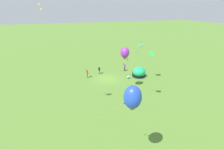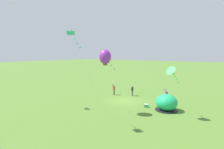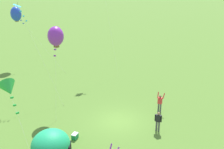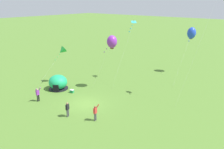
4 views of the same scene
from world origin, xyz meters
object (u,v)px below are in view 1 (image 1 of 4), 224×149
object	(u,v)px
popup_tent	(139,72)
kite_purple	(125,53)
person_center_field	(99,70)
cooler_box	(128,78)
kite_blue	(133,97)
kite_cyan	(140,47)
kite_yellow	(37,0)
kite_green	(151,55)
person_with_toddler	(125,67)
person_strolling	(87,73)

from	to	relation	value
popup_tent	kite_purple	size ratio (longest dim) A/B	0.36
person_center_field	cooler_box	bearing A→B (deg)	135.54
person_center_field	kite_blue	xyz separation A→B (m)	(4.22, 23.77, 6.04)
kite_blue	kite_cyan	bearing A→B (deg)	-121.83
popup_tent	kite_yellow	size ratio (longest dim) A/B	0.18
person_center_field	kite_green	xyz separation A→B (m)	(-8.59, 6.44, 4.17)
kite_cyan	cooler_box	bearing A→B (deg)	-108.16
cooler_box	kite_green	size ratio (longest dim) A/B	0.10
popup_tent	cooler_box	bearing A→B (deg)	6.84
kite_blue	person_with_toddler	bearing A→B (deg)	-113.36
kite_blue	kite_cyan	size ratio (longest dim) A/B	0.90
cooler_box	kite_purple	bearing A→B (deg)	57.18
kite_yellow	kite_blue	bearing A→B (deg)	123.15
person_center_field	kite_cyan	size ratio (longest dim) A/B	0.18
person_strolling	kite_yellow	size ratio (longest dim) A/B	0.12
cooler_box	kite_cyan	distance (m)	13.39
kite_yellow	person_strolling	bearing A→B (deg)	-119.55
kite_yellow	kite_purple	bearing A→B (deg)	-158.19
kite_purple	kite_green	size ratio (longest dim) A/B	1.32
person_with_toddler	kite_blue	world-z (taller)	kite_blue
person_strolling	kite_purple	world-z (taller)	kite_purple
person_with_toddler	kite_yellow	world-z (taller)	kite_yellow
popup_tent	person_with_toddler	world-z (taller)	popup_tent
popup_tent	kite_purple	world-z (taller)	kite_purple
kite_yellow	popup_tent	bearing A→B (deg)	-150.50
person_strolling	kite_cyan	size ratio (longest dim) A/B	0.20
popup_tent	kite_blue	size ratio (longest dim) A/B	0.33
cooler_box	kite_green	xyz separation A→B (m)	(-3.83, 1.77, 4.91)
popup_tent	kite_blue	bearing A→B (deg)	59.16
kite_cyan	person_with_toddler	bearing A→B (deg)	-107.21
popup_tent	person_center_field	distance (m)	8.56
cooler_box	person_strolling	bearing A→B (deg)	-23.52
person_with_toddler	kite_purple	distance (m)	11.96
kite_cyan	kite_green	distance (m)	11.29
person_center_field	kite_blue	size ratio (longest dim) A/B	0.20
person_with_toddler	kite_green	size ratio (longest dim) A/B	0.32
person_center_field	person_strolling	distance (m)	3.22
popup_tent	kite_yellow	world-z (taller)	kite_yellow
popup_tent	kite_cyan	xyz separation A→B (m)	(5.83, 10.13, 7.73)
kite_cyan	popup_tent	bearing A→B (deg)	-119.92
kite_green	kite_yellow	bearing A→B (deg)	22.77
cooler_box	kite_cyan	xyz separation A→B (m)	(3.22, 9.82, 8.51)
kite_blue	kite_purple	distance (m)	15.30
person_strolling	kite_purple	bearing A→B (deg)	118.56
person_center_field	kite_purple	bearing A→B (deg)	99.29
person_with_toddler	kite_cyan	world-z (taller)	kite_cyan
popup_tent	kite_green	xyz separation A→B (m)	(-1.22, 2.08, 4.13)
person_with_toddler	kite_blue	xyz separation A→B (m)	(10.20, 23.62, 6.00)
kite_purple	kite_yellow	bearing A→B (deg)	21.81
kite_green	kite_blue	bearing A→B (deg)	53.54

